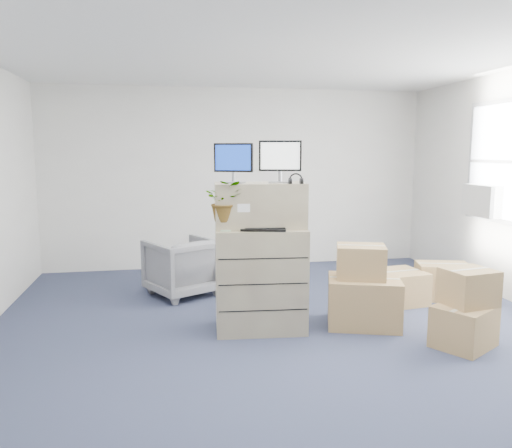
% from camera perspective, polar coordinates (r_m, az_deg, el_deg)
% --- Properties ---
extents(ground, '(7.00, 7.00, 0.00)m').
position_cam_1_polar(ground, '(4.83, 4.38, -13.95)').
color(ground, '#252A42').
rests_on(ground, ground).
extents(wall_back, '(6.00, 0.02, 2.80)m').
position_cam_1_polar(wall_back, '(7.92, -2.11, 5.23)').
color(wall_back, silver).
rests_on(wall_back, ground).
extents(ac_unit, '(0.24, 0.60, 0.40)m').
position_cam_1_polar(ac_unit, '(7.02, 24.58, 2.45)').
color(ac_unit, silver).
rests_on(ac_unit, wall_right).
extents(filing_cabinet_lower, '(0.95, 0.63, 1.06)m').
position_cam_1_polar(filing_cabinet_lower, '(5.14, 0.50, -6.32)').
color(filing_cabinet_lower, gray).
rests_on(filing_cabinet_lower, ground).
extents(filing_cabinet_upper, '(0.94, 0.53, 0.45)m').
position_cam_1_polar(filing_cabinet_upper, '(5.05, 0.45, 2.15)').
color(filing_cabinet_upper, gray).
rests_on(filing_cabinet_upper, filing_cabinet_lower).
extents(monitor_left, '(0.37, 0.23, 0.39)m').
position_cam_1_polar(monitor_left, '(4.98, -2.61, 7.23)').
color(monitor_left, '#99999E').
rests_on(monitor_left, filing_cabinet_upper).
extents(monitor_right, '(0.42, 0.22, 0.42)m').
position_cam_1_polar(monitor_right, '(5.03, 2.78, 7.41)').
color(monitor_right, '#99999E').
rests_on(monitor_right, filing_cabinet_upper).
extents(headphones, '(0.14, 0.03, 0.14)m').
position_cam_1_polar(headphones, '(4.89, 4.57, 5.03)').
color(headphones, black).
rests_on(headphones, filing_cabinet_upper).
extents(keyboard, '(0.47, 0.30, 0.02)m').
position_cam_1_polar(keyboard, '(4.88, 0.89, -0.61)').
color(keyboard, black).
rests_on(keyboard, filing_cabinet_lower).
extents(mouse, '(0.11, 0.08, 0.04)m').
position_cam_1_polar(mouse, '(4.95, 4.84, -0.42)').
color(mouse, silver).
rests_on(mouse, filing_cabinet_lower).
extents(water_bottle, '(0.08, 0.08, 0.29)m').
position_cam_1_polar(water_bottle, '(5.05, 1.63, 1.24)').
color(water_bottle, gray).
rests_on(water_bottle, filing_cabinet_lower).
extents(phone_dock, '(0.06, 0.05, 0.12)m').
position_cam_1_polar(phone_dock, '(5.09, 0.42, 0.12)').
color(phone_dock, silver).
rests_on(phone_dock, filing_cabinet_lower).
extents(external_drive, '(0.23, 0.19, 0.06)m').
position_cam_1_polar(external_drive, '(5.19, 3.78, 0.14)').
color(external_drive, black).
rests_on(external_drive, filing_cabinet_lower).
extents(tissue_box, '(0.23, 0.13, 0.08)m').
position_cam_1_polar(tissue_box, '(5.13, 3.65, 0.86)').
color(tissue_box, '#4191DD').
rests_on(tissue_box, external_drive).
extents(potted_plant, '(0.44, 0.47, 0.40)m').
position_cam_1_polar(potted_plant, '(4.88, -3.54, 1.96)').
color(potted_plant, '#A3C29D').
rests_on(potted_plant, filing_cabinet_lower).
extents(office_chair, '(1.03, 1.01, 0.80)m').
position_cam_1_polar(office_chair, '(6.45, -8.43, -4.55)').
color(office_chair, slate).
rests_on(office_chair, ground).
extents(cardboard_boxes, '(2.14, 2.06, 0.86)m').
position_cam_1_polar(cardboard_boxes, '(5.72, 16.72, -7.53)').
color(cardboard_boxes, '#A47D4F').
rests_on(cardboard_boxes, ground).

